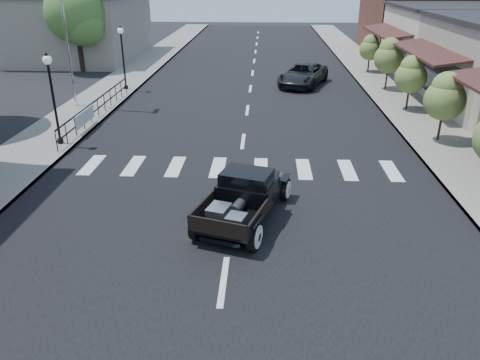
{
  "coord_description": "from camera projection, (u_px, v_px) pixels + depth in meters",
  "views": [
    {
      "loc": [
        0.86,
        -12.08,
        6.69
      ],
      "look_at": [
        0.2,
        0.69,
        1.0
      ],
      "focal_mm": 35.0,
      "sensor_mm": 36.0,
      "label": 1
    }
  ],
  "objects": [
    {
      "name": "sidewalk_left",
      "position": [
        107.0,
        94.0,
        27.85
      ],
      "size": [
        3.0,
        80.0,
        0.15
      ],
      "primitive_type": "cube",
      "color": "gray",
      "rests_on": "ground"
    },
    {
      "name": "small_tree_b",
      "position": [
        443.0,
        108.0,
        19.37
      ],
      "size": [
        1.67,
        1.67,
        2.78
      ],
      "primitive_type": null,
      "color": "olive",
      "rests_on": "sidewalk_right"
    },
    {
      "name": "small_tree_c",
      "position": [
        410.0,
        84.0,
        23.89
      ],
      "size": [
        1.59,
        1.59,
        2.66
      ],
      "primitive_type": null,
      "color": "olive",
      "rests_on": "sidewalk_right"
    },
    {
      "name": "small_tree_d",
      "position": [
        388.0,
        65.0,
        28.13
      ],
      "size": [
        1.75,
        1.75,
        2.92
      ],
      "primitive_type": null,
      "color": "olive",
      "rests_on": "sidewalk_right"
    },
    {
      "name": "low_building_left",
      "position": [
        76.0,
        27.0,
        39.03
      ],
      "size": [
        10.0,
        12.0,
        5.0
      ],
      "primitive_type": "cube",
      "color": "gray",
      "rests_on": "ground"
    },
    {
      "name": "hotrod_pickup",
      "position": [
        244.0,
        196.0,
        13.55
      ],
      "size": [
        3.2,
        4.71,
        1.49
      ],
      "primitive_type": null,
      "rotation": [
        0.0,
        0.0,
        -0.3
      ],
      "color": "black",
      "rests_on": "ground"
    },
    {
      "name": "lamp_post_b",
      "position": [
        54.0,
        99.0,
        18.8
      ],
      "size": [
        0.36,
        0.36,
        3.73
      ],
      "primitive_type": null,
      "color": "black",
      "rests_on": "sidewalk_left"
    },
    {
      "name": "storefront_far",
      "position": [
        470.0,
        43.0,
        32.23
      ],
      "size": [
        10.0,
        9.0,
        4.5
      ],
      "primitive_type": "cube",
      "color": "beige",
      "rests_on": "ground"
    },
    {
      "name": "big_tree_far",
      "position": [
        77.0,
        27.0,
        33.19
      ],
      "size": [
        4.24,
        4.24,
        6.23
      ],
      "primitive_type": null,
      "color": "#456B2E",
      "rests_on": "ground"
    },
    {
      "name": "far_building_right",
      "position": [
        433.0,
        12.0,
        40.82
      ],
      "size": [
        11.0,
        10.0,
        7.0
      ],
      "primitive_type": "cube",
      "color": "brown",
      "rests_on": "ground"
    },
    {
      "name": "lamp_post_c",
      "position": [
        123.0,
        58.0,
        27.93
      ],
      "size": [
        0.36,
        0.36,
        3.73
      ],
      "primitive_type": null,
      "color": "black",
      "rests_on": "sidewalk_left"
    },
    {
      "name": "ground",
      "position": [
        232.0,
        220.0,
        13.79
      ],
      "size": [
        120.0,
        120.0,
        0.0
      ],
      "primitive_type": "plane",
      "color": "black",
      "rests_on": "ground"
    },
    {
      "name": "railing",
      "position": [
        98.0,
        107.0,
        22.99
      ],
      "size": [
        0.08,
        10.0,
        1.0
      ],
      "primitive_type": null,
      "color": "black",
      "rests_on": "sidewalk_left"
    },
    {
      "name": "sidewalk_right",
      "position": [
        396.0,
        97.0,
        27.04
      ],
      "size": [
        3.0,
        80.0,
        0.15
      ],
      "primitive_type": "cube",
      "color": "gray",
      "rests_on": "ground"
    },
    {
      "name": "road",
      "position": [
        249.0,
        97.0,
        27.47
      ],
      "size": [
        14.0,
        80.0,
        0.02
      ],
      "primitive_type": "cube",
      "color": "black",
      "rests_on": "ground"
    },
    {
      "name": "road_markings",
      "position": [
        246.0,
        122.0,
        22.91
      ],
      "size": [
        12.0,
        60.0,
        0.06
      ],
      "primitive_type": null,
      "color": "silver",
      "rests_on": "ground"
    },
    {
      "name": "small_tree_e",
      "position": [
        370.0,
        54.0,
        33.18
      ],
      "size": [
        1.49,
        1.49,
        2.48
      ],
      "primitive_type": null,
      "color": "olive",
      "rests_on": "sidewalk_right"
    },
    {
      "name": "banner",
      "position": [
        86.0,
        122.0,
        21.25
      ],
      "size": [
        0.04,
        2.2,
        0.6
      ],
      "primitive_type": null,
      "color": "silver",
      "rests_on": "sidewalk_left"
    },
    {
      "name": "second_car",
      "position": [
        303.0,
        75.0,
        29.91
      ],
      "size": [
        3.84,
        5.4,
        1.37
      ],
      "primitive_type": "imported",
      "rotation": [
        0.0,
        0.0,
        -0.36
      ],
      "color": "black",
      "rests_on": "ground"
    }
  ]
}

